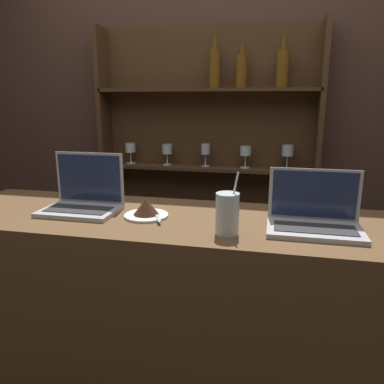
{
  "coord_description": "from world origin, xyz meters",
  "views": [
    {
      "loc": [
        0.39,
        -1.08,
        1.49
      ],
      "look_at": [
        0.08,
        0.31,
        1.13
      ],
      "focal_mm": 35.0,
      "sensor_mm": 36.0,
      "label": 1
    }
  ],
  "objects": [
    {
      "name": "bar_counter",
      "position": [
        0.0,
        0.28,
        0.52
      ],
      "size": [
        1.91,
        0.56,
        1.03
      ],
      "color": "brown",
      "rests_on": "ground_plane"
    },
    {
      "name": "laptop_near",
      "position": [
        -0.38,
        0.29,
        1.09
      ],
      "size": [
        0.31,
        0.21,
        0.24
      ],
      "color": "#ADADB2",
      "rests_on": "bar_counter"
    },
    {
      "name": "back_wall",
      "position": [
        0.0,
        1.36,
        1.35
      ],
      "size": [
        7.0,
        0.06,
        2.7
      ],
      "color": "#4C3328",
      "rests_on": "ground_plane"
    },
    {
      "name": "cake_plate",
      "position": [
        -0.09,
        0.26,
        1.07
      ],
      "size": [
        0.18,
        0.18,
        0.07
      ],
      "color": "white",
      "rests_on": "bar_counter"
    },
    {
      "name": "laptop_far",
      "position": [
        0.54,
        0.25,
        1.08
      ],
      "size": [
        0.33,
        0.2,
        0.21
      ],
      "color": "#ADADB2",
      "rests_on": "bar_counter"
    },
    {
      "name": "water_glass",
      "position": [
        0.24,
        0.14,
        1.11
      ],
      "size": [
        0.08,
        0.08,
        0.22
      ],
      "color": "silver",
      "rests_on": "bar_counter"
    },
    {
      "name": "back_shelf",
      "position": [
        -0.03,
        1.28,
        1.01
      ],
      "size": [
        1.38,
        0.18,
        1.93
      ],
      "color": "#472D19",
      "rests_on": "ground_plane"
    }
  ]
}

